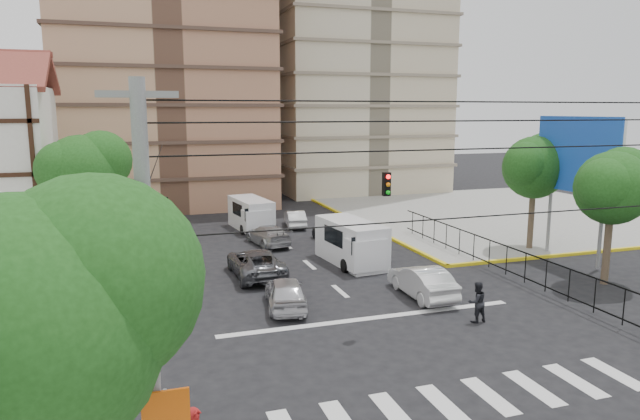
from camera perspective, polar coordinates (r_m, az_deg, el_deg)
name	(u,v)px	position (r m, az deg, el deg)	size (l,w,h in m)	color
ground	(384,328)	(23.32, 6.37, -11.69)	(160.00, 160.00, 0.00)	black
sidewalk_ne	(503,214)	(49.95, 17.81, -0.34)	(26.00, 26.00, 0.15)	gray
crosswalk_stripes	(467,400)	(18.54, 14.47, -17.92)	(12.00, 2.40, 0.01)	silver
stop_line	(372,318)	(24.34, 5.18, -10.71)	(13.00, 0.40, 0.01)	silver
park_fence	(505,277)	(31.41, 18.06, -6.40)	(0.10, 22.50, 1.66)	black
billboard	(578,157)	(34.96, 24.39, 4.83)	(0.36, 6.20, 8.10)	slate
tree_sw_near	(26,320)	(10.38, -27.31, -9.76)	(5.63, 4.60, 7.57)	#473828
tree_park_a	(614,185)	(31.25, 27.31, 2.28)	(4.41, 3.60, 6.83)	#473828
tree_park_c	(536,164)	(37.05, 20.76, 4.28)	(4.65, 3.80, 7.25)	#473828
tree_tudor	(83,169)	(35.95, -22.59, 3.82)	(5.39, 4.40, 7.43)	#473828
traffic_light_nw	(166,227)	(28.04, -15.12, -1.64)	(0.28, 0.22, 4.40)	black
traffic_light_hanging	(411,188)	(20.04, 9.11, 2.16)	(18.00, 9.12, 0.92)	black
utility_pole_sw	(150,316)	(11.33, -16.68, -10.12)	(1.40, 0.28, 9.00)	slate
van_right_lane	(353,244)	(32.09, 3.30, -3.41)	(2.67, 5.57, 2.42)	silver
van_left_lane	(252,215)	(41.55, -6.85, -0.50)	(2.61, 5.24, 2.26)	silver
car_silver_front_left	(286,292)	(25.29, -3.45, -8.21)	(1.66, 4.13, 1.41)	#B8B7BC
car_white_front_right	(422,281)	(27.10, 10.18, -7.04)	(1.56, 4.46, 1.47)	white
car_grey_mid_left	(256,263)	(30.07, -6.44, -5.25)	(2.41, 5.22, 1.45)	#55575D
car_silver_rear_left	(268,235)	(36.95, -5.23, -2.50)	(1.81, 4.44, 1.29)	#A6A6AA
car_darkgrey_mid_right	(334,231)	(37.53, 1.39, -2.15)	(1.69, 4.21, 1.43)	#252528
car_white_rear_right	(295,219)	(42.43, -2.51, -0.87)	(1.32, 3.78, 1.25)	silver
pedestrian_crosswalk	(477,302)	(24.43, 15.41, -8.86)	(0.83, 0.64, 1.70)	black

